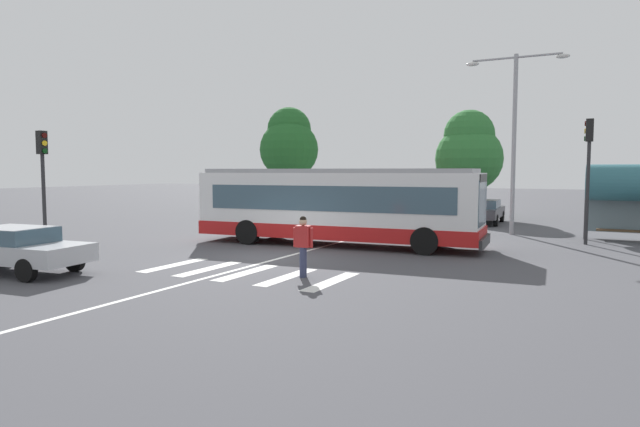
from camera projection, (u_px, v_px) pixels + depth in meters
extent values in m
plane|color=#47474C|center=(267.00, 258.00, 18.81)|extent=(160.00, 160.00, 0.00)
cylinder|color=black|center=(438.00, 234.00, 21.54)|extent=(1.02, 0.38, 1.00)
cylinder|color=black|center=(425.00, 241.00, 19.39)|extent=(1.02, 0.38, 1.00)
cylinder|color=black|center=(275.00, 227.00, 24.36)|extent=(1.02, 0.38, 1.00)
cylinder|color=black|center=(248.00, 232.00, 22.21)|extent=(1.02, 0.38, 1.00)
cube|color=white|center=(336.00, 205.00, 21.88)|extent=(11.45, 3.42, 2.55)
cube|color=red|center=(336.00, 230.00, 21.95)|extent=(11.56, 3.46, 0.55)
cube|color=#3D5666|center=(336.00, 197.00, 21.85)|extent=(10.10, 3.37, 0.96)
cube|color=#3D5666|center=(482.00, 203.00, 19.65)|extent=(0.22, 2.24, 1.63)
cube|color=black|center=(483.00, 178.00, 19.58)|extent=(0.21, 1.94, 0.28)
cube|color=#99999E|center=(336.00, 171.00, 21.77)|extent=(10.98, 3.19, 0.16)
cube|color=#28282B|center=(485.00, 242.00, 19.72)|extent=(0.32, 2.55, 0.36)
cylinder|color=#333856|center=(304.00, 262.00, 15.42)|extent=(0.16, 0.16, 0.85)
cylinder|color=#333856|center=(302.00, 262.00, 15.31)|extent=(0.16, 0.16, 0.85)
cube|color=#B22323|center=(303.00, 236.00, 15.31)|extent=(0.43, 0.31, 0.60)
cylinder|color=#B22323|center=(295.00, 237.00, 15.39)|extent=(0.10, 0.10, 0.55)
cylinder|color=#B22323|center=(311.00, 238.00, 15.23)|extent=(0.10, 0.10, 0.55)
sphere|color=tan|center=(303.00, 222.00, 15.28)|extent=(0.22, 0.22, 0.22)
sphere|color=black|center=(303.00, 219.00, 15.27)|extent=(0.19, 0.19, 0.19)
cylinder|color=black|center=(75.00, 261.00, 16.23)|extent=(0.66, 0.27, 0.64)
cylinder|color=black|center=(26.00, 270.00, 14.67)|extent=(0.66, 0.27, 0.64)
cylinder|color=black|center=(6.00, 256.00, 17.23)|extent=(0.66, 0.27, 0.64)
cube|color=#B7BABF|center=(15.00, 251.00, 15.93)|extent=(4.67, 2.31, 0.52)
cube|color=#3D5666|center=(12.00, 235.00, 15.92)|extent=(2.32, 1.83, 0.44)
cube|color=#B7BABF|center=(12.00, 229.00, 15.91)|extent=(2.14, 1.74, 0.09)
cylinder|color=black|center=(310.00, 209.00, 37.64)|extent=(0.24, 0.65, 0.64)
cylinder|color=black|center=(333.00, 210.00, 36.96)|extent=(0.24, 0.65, 0.64)
cylinder|color=black|center=(292.00, 212.00, 35.10)|extent=(0.24, 0.65, 0.64)
cylinder|color=black|center=(316.00, 213.00, 34.42)|extent=(0.24, 0.65, 0.64)
cube|color=#B7BABF|center=(313.00, 206.00, 36.00)|extent=(2.10, 4.60, 0.52)
cube|color=#3D5666|center=(312.00, 199.00, 35.88)|extent=(1.73, 2.26, 0.44)
cube|color=#B7BABF|center=(312.00, 196.00, 35.87)|extent=(1.65, 2.07, 0.09)
cylinder|color=black|center=(348.00, 211.00, 36.54)|extent=(0.20, 0.64, 0.64)
cylinder|color=black|center=(371.00, 212.00, 35.78)|extent=(0.20, 0.64, 0.64)
cylinder|color=black|center=(329.00, 214.00, 34.07)|extent=(0.20, 0.64, 0.64)
cylinder|color=black|center=(354.00, 215.00, 33.31)|extent=(0.20, 0.64, 0.64)
cube|color=white|center=(351.00, 208.00, 34.90)|extent=(1.84, 4.51, 0.52)
cube|color=#3D5666|center=(350.00, 200.00, 34.78)|extent=(1.61, 2.17, 0.44)
cube|color=white|center=(350.00, 197.00, 34.77)|extent=(1.54, 1.99, 0.09)
cylinder|color=black|center=(385.00, 212.00, 35.00)|extent=(0.24, 0.65, 0.64)
cylinder|color=black|center=(411.00, 213.00, 34.33)|extent=(0.24, 0.65, 0.64)
cylinder|color=black|center=(371.00, 216.00, 32.46)|extent=(0.24, 0.65, 0.64)
cylinder|color=black|center=(399.00, 217.00, 31.78)|extent=(0.24, 0.65, 0.64)
cube|color=#AD1E1E|center=(392.00, 209.00, 33.37)|extent=(2.12, 4.61, 0.52)
cube|color=#3D5666|center=(391.00, 201.00, 33.25)|extent=(1.74, 2.26, 0.44)
cube|color=#AD1E1E|center=(391.00, 198.00, 33.23)|extent=(1.66, 2.08, 0.09)
cylinder|color=black|center=(426.00, 214.00, 33.74)|extent=(0.24, 0.65, 0.64)
cylinder|color=black|center=(453.00, 215.00, 33.07)|extent=(0.24, 0.65, 0.64)
cylinder|color=black|center=(414.00, 218.00, 31.20)|extent=(0.24, 0.65, 0.64)
cylinder|color=black|center=(444.00, 219.00, 30.53)|extent=(0.24, 0.65, 0.64)
cube|color=black|center=(434.00, 211.00, 32.11)|extent=(2.12, 4.61, 0.52)
cube|color=#3D5666|center=(434.00, 203.00, 31.99)|extent=(1.74, 2.26, 0.44)
cube|color=black|center=(434.00, 199.00, 31.98)|extent=(1.66, 2.08, 0.09)
cylinder|color=black|center=(473.00, 216.00, 32.57)|extent=(0.23, 0.65, 0.64)
cylinder|color=black|center=(502.00, 217.00, 31.87)|extent=(0.23, 0.65, 0.64)
cylinder|color=black|center=(464.00, 219.00, 30.04)|extent=(0.23, 0.65, 0.64)
cylinder|color=black|center=(496.00, 220.00, 29.35)|extent=(0.23, 0.65, 0.64)
cube|color=#38383D|center=(484.00, 212.00, 30.93)|extent=(2.04, 4.59, 0.52)
cube|color=#3D5666|center=(484.00, 204.00, 30.81)|extent=(1.71, 2.24, 0.44)
cube|color=#38383D|center=(484.00, 201.00, 30.80)|extent=(1.63, 2.05, 0.09)
cylinder|color=#28282B|center=(44.00, 201.00, 21.36)|extent=(0.14, 0.14, 3.62)
cube|color=black|center=(42.00, 142.00, 21.19)|extent=(0.28, 0.32, 0.90)
cylinder|color=#410907|center=(44.00, 135.00, 21.09)|extent=(0.04, 0.20, 0.20)
cylinder|color=yellow|center=(45.00, 143.00, 21.11)|extent=(0.04, 0.20, 0.20)
cylinder|color=#093B10|center=(45.00, 151.00, 21.13)|extent=(0.04, 0.20, 0.20)
cylinder|color=#28282B|center=(587.00, 193.00, 22.04)|extent=(0.14, 0.14, 4.15)
cube|color=black|center=(590.00, 130.00, 21.85)|extent=(0.28, 0.32, 0.90)
cylinder|color=#410907|center=(585.00, 123.00, 21.90)|extent=(0.04, 0.20, 0.20)
cylinder|color=yellow|center=(585.00, 131.00, 21.93)|extent=(0.04, 0.20, 0.20)
cylinder|color=#093B10|center=(585.00, 139.00, 21.95)|extent=(0.04, 0.20, 0.20)
cylinder|color=#28282B|center=(586.00, 213.00, 23.79)|extent=(0.12, 0.12, 2.30)
cylinder|color=#939399|center=(514.00, 145.00, 25.44)|extent=(0.20, 0.20, 8.32)
cylinder|color=#939399|center=(539.00, 55.00, 24.68)|extent=(1.97, 0.10, 0.10)
ellipsoid|color=silver|center=(563.00, 56.00, 24.23)|extent=(0.60, 0.32, 0.20)
cylinder|color=#939399|center=(494.00, 59.00, 25.58)|extent=(1.97, 0.10, 0.10)
ellipsoid|color=silver|center=(473.00, 64.00, 26.05)|extent=(0.60, 0.32, 0.20)
cylinder|color=brown|center=(289.00, 191.00, 39.49)|extent=(0.36, 0.36, 3.03)
sphere|color=#236028|center=(289.00, 149.00, 39.25)|extent=(4.20, 4.20, 4.20)
sphere|color=#236028|center=(289.00, 129.00, 39.52)|extent=(3.15, 3.15, 3.15)
cylinder|color=brown|center=(468.00, 200.00, 34.82)|extent=(0.36, 0.36, 2.27)
sphere|color=#2D7033|center=(469.00, 158.00, 34.61)|extent=(4.22, 4.22, 4.22)
sphere|color=#2D7033|center=(469.00, 135.00, 34.53)|extent=(3.17, 3.17, 3.17)
cube|color=silver|center=(174.00, 265.00, 17.32)|extent=(0.45, 2.82, 0.01)
cube|color=silver|center=(209.00, 269.00, 16.68)|extent=(0.45, 2.82, 0.01)
cube|color=silver|center=(246.00, 273.00, 16.04)|extent=(0.45, 2.82, 0.01)
cube|color=silver|center=(287.00, 277.00, 15.39)|extent=(0.45, 2.82, 0.01)
cube|color=silver|center=(331.00, 282.00, 14.75)|extent=(0.45, 2.82, 0.01)
cube|color=silver|center=(307.00, 251.00, 20.37)|extent=(0.16, 24.00, 0.01)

